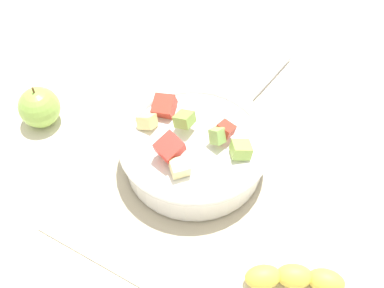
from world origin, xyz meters
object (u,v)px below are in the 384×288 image
salad_bowl (192,147)px  serving_spoon (254,93)px  banana_whole (294,278)px  whole_apple (39,107)px

salad_bowl → serving_spoon: bearing=173.4°
banana_whole → whole_apple: bearing=-97.1°
salad_bowl → banana_whole: (0.12, 0.24, -0.03)m
serving_spoon → banana_whole: banana_whole is taller
salad_bowl → banana_whole: salad_bowl is taller
banana_whole → salad_bowl: bearing=-116.2°
banana_whole → serving_spoon: bearing=-146.2°
serving_spoon → whole_apple: 0.42m
salad_bowl → serving_spoon: size_ratio=1.23×
whole_apple → banana_whole: size_ratio=0.61×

